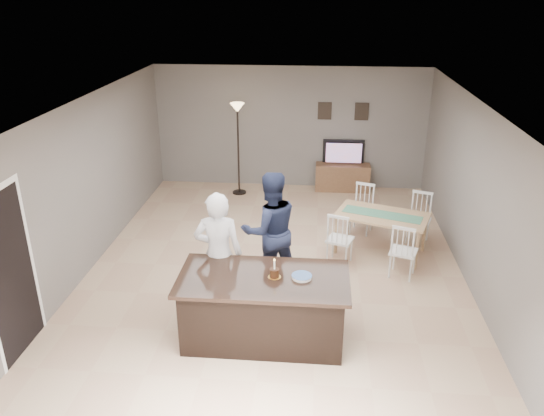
# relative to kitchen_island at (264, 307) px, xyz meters

# --- Properties ---
(floor) EXTENTS (8.00, 8.00, 0.00)m
(floor) POSITION_rel_kitchen_island_xyz_m (0.00, 1.80, -0.45)
(floor) COLOR tan
(floor) RESTS_ON ground
(room_shell) EXTENTS (8.00, 8.00, 8.00)m
(room_shell) POSITION_rel_kitchen_island_xyz_m (0.00, 1.80, 1.22)
(room_shell) COLOR slate
(room_shell) RESTS_ON floor
(kitchen_island) EXTENTS (2.15, 1.10, 0.90)m
(kitchen_island) POSITION_rel_kitchen_island_xyz_m (0.00, 0.00, 0.00)
(kitchen_island) COLOR black
(kitchen_island) RESTS_ON floor
(tv_console) EXTENTS (1.20, 0.40, 0.60)m
(tv_console) POSITION_rel_kitchen_island_xyz_m (1.20, 5.57, -0.15)
(tv_console) COLOR brown
(tv_console) RESTS_ON floor
(television) EXTENTS (0.91, 0.12, 0.53)m
(television) POSITION_rel_kitchen_island_xyz_m (1.20, 5.64, 0.41)
(television) COLOR black
(television) RESTS_ON tv_console
(tv_screen_glow) EXTENTS (0.78, 0.00, 0.78)m
(tv_screen_glow) POSITION_rel_kitchen_island_xyz_m (1.20, 5.56, 0.42)
(tv_screen_glow) COLOR #CE4B16
(tv_screen_glow) RESTS_ON tv_console
(picture_frames) EXTENTS (1.10, 0.02, 0.38)m
(picture_frames) POSITION_rel_kitchen_island_xyz_m (1.15, 5.78, 1.30)
(picture_frames) COLOR black
(picture_frames) RESTS_ON room_shell
(doorway) EXTENTS (0.00, 2.10, 2.65)m
(doorway) POSITION_rel_kitchen_island_xyz_m (-2.99, -0.50, 0.80)
(doorway) COLOR black
(doorway) RESTS_ON floor
(woman) EXTENTS (0.68, 0.46, 1.80)m
(woman) POSITION_rel_kitchen_island_xyz_m (-0.67, 0.56, 0.44)
(woman) COLOR silver
(woman) RESTS_ON floor
(man) EXTENTS (1.08, 0.97, 1.83)m
(man) POSITION_rel_kitchen_island_xyz_m (-0.04, 1.35, 0.46)
(man) COLOR #1A213B
(man) RESTS_ON floor
(birthday_cake) EXTENTS (0.16, 0.16, 0.25)m
(birthday_cake) POSITION_rel_kitchen_island_xyz_m (0.14, 0.01, 0.51)
(birthday_cake) COLOR gold
(birthday_cake) RESTS_ON kitchen_island
(plate_stack) EXTENTS (0.26, 0.26, 0.04)m
(plate_stack) POSITION_rel_kitchen_island_xyz_m (0.48, 0.02, 0.47)
(plate_stack) COLOR white
(plate_stack) RESTS_ON kitchen_island
(dining_table) EXTENTS (1.91, 2.07, 0.92)m
(dining_table) POSITION_rel_kitchen_island_xyz_m (1.74, 2.58, 0.13)
(dining_table) COLOR #A17E57
(dining_table) RESTS_ON floor
(floor_lamp) EXTENTS (0.30, 0.30, 2.01)m
(floor_lamp) POSITION_rel_kitchen_island_xyz_m (-1.08, 5.18, 1.10)
(floor_lamp) COLOR black
(floor_lamp) RESTS_ON floor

